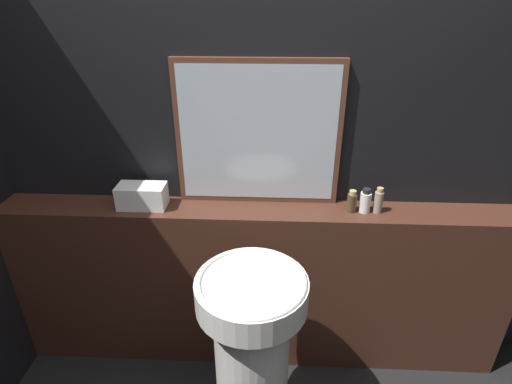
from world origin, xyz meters
TOP-DOWN VIEW (x-y plane):
  - wall_back at (0.00, 1.26)m, footprint 8.00×0.06m
  - vanity_counter at (0.00, 1.12)m, footprint 2.59×0.22m
  - pedestal_sink at (-0.01, 0.64)m, footprint 0.45×0.45m
  - mirror at (-0.01, 1.21)m, footprint 0.78×0.03m
  - towel_stack at (-0.57, 1.12)m, footprint 0.23×0.12m
  - shampoo_bottle at (0.44, 1.12)m, footprint 0.05×0.05m
  - conditioner_bottle at (0.50, 1.12)m, footprint 0.05×0.05m
  - lotion_bottle at (0.56, 1.12)m, footprint 0.04×0.04m

SIDE VIEW (x-z plane):
  - vanity_counter at x=0.00m, z-range 0.00..0.96m
  - pedestal_sink at x=-0.01m, z-range 0.06..0.97m
  - shampoo_bottle at x=0.44m, z-range 0.95..1.06m
  - conditioner_bottle at x=0.50m, z-range 0.95..1.07m
  - towel_stack at x=-0.57m, z-range 0.96..1.07m
  - lotion_bottle at x=0.56m, z-range 0.95..1.08m
  - wall_back at x=0.00m, z-range 0.00..2.50m
  - mirror at x=-0.01m, z-range 0.96..1.65m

